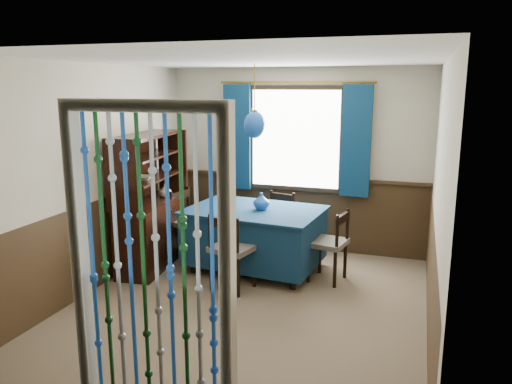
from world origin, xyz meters
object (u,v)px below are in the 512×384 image
(chair_right, at_px, (330,243))
(bowl_shelf, at_px, (144,178))
(chair_far, at_px, (277,222))
(vase_table, at_px, (261,202))
(chair_near, at_px, (231,249))
(dining_table, at_px, (255,235))
(chair_left, at_px, (190,222))
(vase_sideboard, at_px, (165,190))
(sideboard, at_px, (151,221))
(pendant_lamp, at_px, (255,125))

(chair_right, xyz_separation_m, bowl_shelf, (-2.18, -0.42, 0.73))
(chair_far, xyz_separation_m, vase_table, (-0.02, -0.64, 0.42))
(chair_near, bearing_deg, chair_far, 96.55)
(bowl_shelf, bearing_deg, dining_table, 21.42)
(bowl_shelf, bearing_deg, chair_left, 64.47)
(chair_right, height_order, vase_table, vase_table)
(chair_left, relative_size, vase_table, 4.91)
(chair_left, relative_size, bowl_shelf, 3.98)
(vase_sideboard, bearing_deg, chair_near, -30.47)
(chair_far, bearing_deg, chair_near, 95.42)
(chair_left, xyz_separation_m, vase_sideboard, (-0.30, -0.11, 0.44))
(chair_left, height_order, chair_right, chair_left)
(chair_near, height_order, sideboard, sideboard)
(dining_table, relative_size, chair_far, 2.02)
(chair_left, distance_m, chair_right, 1.90)
(chair_near, relative_size, sideboard, 0.53)
(chair_left, relative_size, sideboard, 0.55)
(vase_table, bearing_deg, chair_right, -5.06)
(chair_near, xyz_separation_m, chair_left, (-0.89, 0.81, 0.02))
(bowl_shelf, bearing_deg, pendant_lamp, 21.42)
(dining_table, relative_size, chair_near, 1.93)
(chair_right, bearing_deg, vase_table, 95.99)
(vase_table, relative_size, vase_sideboard, 1.02)
(pendant_lamp, relative_size, bowl_shelf, 3.67)
(chair_right, relative_size, bowl_shelf, 3.67)
(chair_right, xyz_separation_m, vase_sideboard, (-2.18, 0.09, 0.48))
(chair_right, xyz_separation_m, pendant_lamp, (-0.95, 0.07, 1.35))
(chair_near, relative_size, chair_far, 1.05)
(sideboard, height_order, pendant_lamp, pendant_lamp)
(vase_table, bearing_deg, chair_near, -100.87)
(chair_right, bearing_deg, sideboard, 105.90)
(chair_right, xyz_separation_m, sideboard, (-2.24, -0.19, 0.13))
(chair_right, height_order, sideboard, sideboard)
(chair_left, xyz_separation_m, vase_table, (1.02, -0.13, 0.38))
(chair_left, bearing_deg, vase_table, 92.34)
(pendant_lamp, bearing_deg, bowl_shelf, -158.58)
(chair_far, bearing_deg, pendant_lamp, 92.71)
(vase_table, distance_m, bowl_shelf, 1.44)
(chair_right, height_order, vase_sideboard, vase_sideboard)
(chair_right, bearing_deg, pendant_lamp, 96.93)
(pendant_lamp, bearing_deg, chair_right, -4.12)
(sideboard, relative_size, vase_table, 8.93)
(vase_sideboard, bearing_deg, dining_table, -1.02)
(chair_near, distance_m, vase_table, 0.80)
(dining_table, distance_m, chair_near, 0.68)
(sideboard, xyz_separation_m, vase_table, (1.38, 0.27, 0.28))
(chair_near, height_order, chair_left, chair_left)
(vase_sideboard, bearing_deg, vase_table, -0.59)
(chair_left, height_order, vase_sideboard, vase_sideboard)
(chair_near, bearing_deg, vase_sideboard, 162.77)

